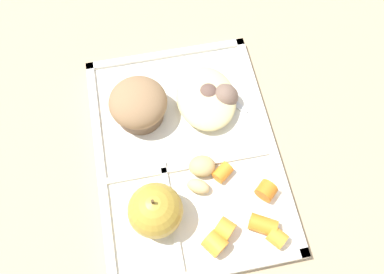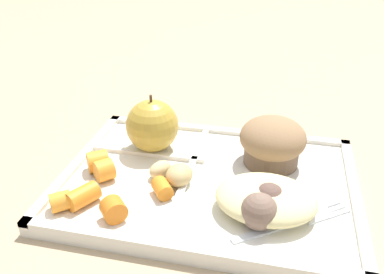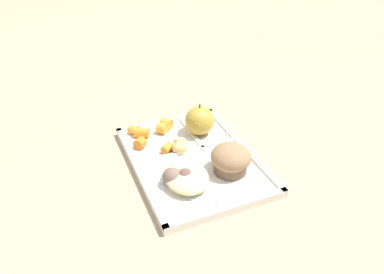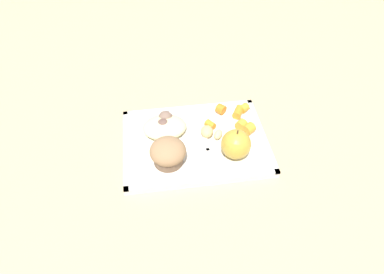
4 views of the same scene
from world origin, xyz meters
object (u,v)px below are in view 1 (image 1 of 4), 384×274
object	(u,v)px
green_apple	(155,210)
plastic_fork	(208,82)
bran_muffin	(138,104)
lunch_tray	(186,153)

from	to	relation	value
green_apple	plastic_fork	world-z (taller)	green_apple
green_apple	plastic_fork	bearing A→B (deg)	-29.45
plastic_fork	bran_muffin	bearing A→B (deg)	108.33
lunch_tray	bran_muffin	bearing A→B (deg)	37.44
lunch_tray	bran_muffin	world-z (taller)	bran_muffin
green_apple	plastic_fork	distance (m)	0.23
green_apple	bran_muffin	world-z (taller)	green_apple
lunch_tray	green_apple	distance (m)	0.11
lunch_tray	bran_muffin	size ratio (longest dim) A/B	4.21
bran_muffin	green_apple	bearing A→B (deg)	-180.00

